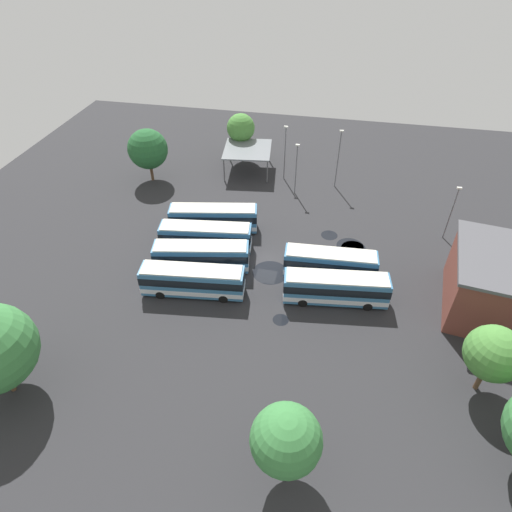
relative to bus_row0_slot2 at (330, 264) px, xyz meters
name	(u,v)px	position (x,y,z in m)	size (l,w,h in m)	color
ground_plane	(266,261)	(7.48, -1.18, -1.81)	(92.37, 92.37, 0.00)	#28282B
bus_row0_slot2	(330,264)	(0.00, 0.00, 0.00)	(10.42, 3.12, 3.42)	teal
bus_row0_slot3	(336,288)	(-0.87, 3.86, 0.00)	(11.22, 3.84, 3.42)	teal
bus_row1_slot0	(214,218)	(15.33, -6.17, 0.00)	(11.47, 4.57, 3.42)	teal
bus_row1_slot1	(206,237)	(15.15, -2.10, 0.00)	(11.30, 3.95, 3.42)	teal
bus_row1_slot2	(201,256)	(14.57, 1.59, 0.00)	(11.16, 4.51, 3.42)	teal
bus_row1_slot3	(193,280)	(14.27, 5.74, 0.00)	(11.32, 3.79, 3.42)	teal
depot_building	(494,284)	(-16.43, 1.79, 1.60)	(10.12, 11.99, 6.79)	brown
maintenance_shelter	(248,150)	(14.44, -22.73, 1.79)	(8.05, 8.32, 3.79)	slate
lamp_post_far_corner	(338,157)	(0.53, -20.57, 3.04)	(0.56, 0.28, 8.86)	slate
lamp_post_near_entrance	(452,211)	(-13.85, -10.28, 2.29)	(0.56, 0.28, 7.37)	slate
lamp_post_mid_lot	(296,167)	(6.20, -17.40, 2.45)	(0.56, 0.28, 7.69)	slate
lamp_post_by_building	(285,151)	(8.42, -21.40, 2.84)	(0.56, 0.28, 8.46)	slate
tree_east_edge	(494,354)	(-13.81, 12.30, 2.94)	(4.74, 4.74, 7.14)	brown
tree_north_edge	(241,128)	(16.39, -26.67, 3.54)	(4.48, 4.48, 7.61)	brown
tree_northeast	(286,440)	(1.73, 23.03, 3.20)	(5.04, 5.04, 7.54)	brown
tree_west_edge	(148,149)	(28.25, -16.99, 3.29)	(5.88, 5.88, 8.05)	brown
puddle_back_corner	(270,272)	(6.64, 0.79, -1.80)	(4.16, 4.16, 0.01)	black
puddle_centre_drain	(329,235)	(0.43, -7.88, -1.80)	(2.13, 2.13, 0.01)	black
puddle_front_lane	(281,320)	(4.31, 7.81, -1.80)	(1.67, 1.67, 0.01)	black
puddle_near_shelter	(350,246)	(-2.29, -6.10, -1.80)	(3.39, 3.39, 0.01)	black
puddle_between_rows	(353,248)	(-2.71, -5.76, -1.80)	(3.07, 3.07, 0.01)	black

